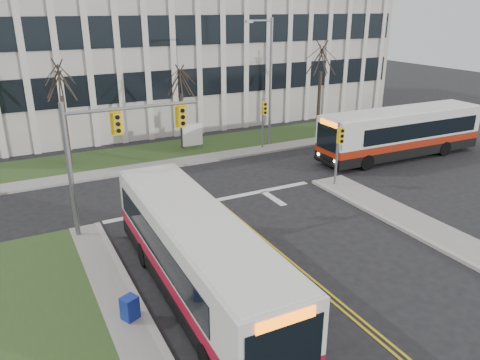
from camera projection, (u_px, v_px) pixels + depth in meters
name	position (u px, v px, depth m)	size (l,w,h in m)	color
ground	(300.00, 272.00, 18.57)	(120.00, 120.00, 0.00)	black
sidewalk_cross	(238.00, 153.00, 33.35)	(44.00, 1.60, 0.14)	#9E9B93
building_lawn	(221.00, 144.00, 35.68)	(44.00, 5.00, 0.12)	#324E21
office_building	(165.00, 51.00, 43.60)	(40.00, 16.00, 12.00)	silver
mast_arm_signal	(107.00, 143.00, 20.62)	(6.11, 0.38, 6.20)	slate
signal_pole_near	(339.00, 145.00, 26.55)	(0.34, 0.39, 3.80)	slate
signal_pole_far	(264.00, 116.00, 33.62)	(0.34, 0.39, 3.80)	slate
streetlight	(269.00, 76.00, 33.70)	(2.15, 0.25, 9.20)	slate
directory_sign	(193.00, 135.00, 33.80)	(1.50, 0.12, 2.00)	slate
tree_left	(60.00, 82.00, 29.04)	(1.80, 1.80, 7.70)	#42352B
tree_mid	(180.00, 83.00, 32.87)	(1.80, 1.80, 6.82)	#42352B
tree_right	(321.00, 60.00, 37.53)	(1.80, 1.80, 8.25)	#42352B
bus_main	(197.00, 257.00, 16.53)	(2.55, 11.79, 3.14)	silver
bus_cross	(401.00, 134.00, 32.26)	(2.67, 12.33, 3.29)	silver
newspaper_box_blue	(130.00, 310.00, 15.49)	(0.50, 0.45, 0.95)	navy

